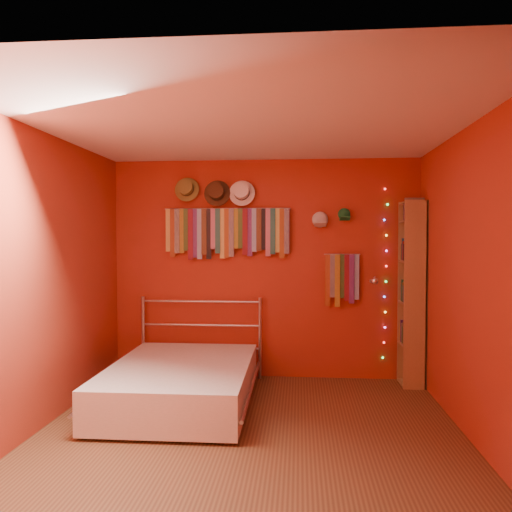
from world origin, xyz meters
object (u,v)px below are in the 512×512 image
(tie_rack, at_px, (226,231))
(bookshelf, at_px, (416,292))
(bed, at_px, (181,383))
(reading_lamp, at_px, (374,281))

(tie_rack, bearing_deg, bookshelf, -4.24)
(tie_rack, height_order, bed, tie_rack)
(tie_rack, xyz_separation_m, bed, (-0.29, -1.00, -1.47))
(tie_rack, xyz_separation_m, reading_lamp, (1.64, -0.18, -0.55))
(bookshelf, relative_size, bed, 1.04)
(bed, bearing_deg, tie_rack, 73.26)
(bed, bearing_deg, bookshelf, 19.11)
(tie_rack, xyz_separation_m, bookshelf, (2.09, -0.15, -0.67))
(tie_rack, distance_m, bed, 1.80)
(reading_lamp, relative_size, bookshelf, 0.16)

